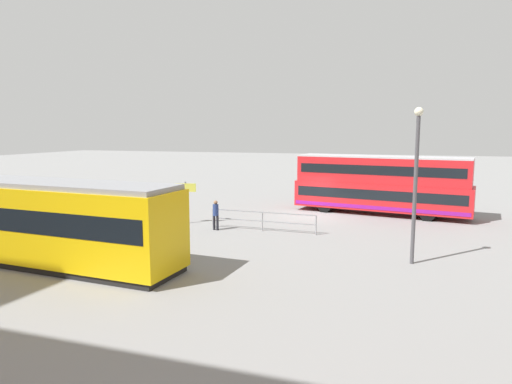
# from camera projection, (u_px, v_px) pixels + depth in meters

# --- Properties ---
(ground_plane) EXTENTS (160.00, 160.00, 0.00)m
(ground_plane) POSITION_uv_depth(u_px,v_px,m) (308.00, 216.00, 29.47)
(ground_plane) COLOR gray
(double_decker_bus) EXTENTS (11.57, 4.34, 3.88)m
(double_decker_bus) POSITION_uv_depth(u_px,v_px,m) (381.00, 185.00, 29.81)
(double_decker_bus) COLOR red
(double_decker_bus) RESTS_ON ground
(tram_yellow) EXTENTS (12.94, 3.70, 3.48)m
(tram_yellow) POSITION_uv_depth(u_px,v_px,m) (40.00, 220.00, 18.76)
(tram_yellow) COLOR #E5B70C
(tram_yellow) RESTS_ON ground
(pedestrian_near_railing) EXTENTS (0.37, 0.37, 1.68)m
(pedestrian_near_railing) POSITION_uv_depth(u_px,v_px,m) (216.00, 213.00, 25.11)
(pedestrian_near_railing) COLOR black
(pedestrian_near_railing) RESTS_ON ground
(pedestrian_railing) EXTENTS (6.10, 0.29, 1.08)m
(pedestrian_railing) POSITION_uv_depth(u_px,v_px,m) (262.00, 218.00, 24.91)
(pedestrian_railing) COLOR gray
(pedestrian_railing) RESTS_ON ground
(info_sign) EXTENTS (1.25, 0.33, 2.52)m
(info_sign) POSITION_uv_depth(u_px,v_px,m) (186.00, 194.00, 26.79)
(info_sign) COLOR slate
(info_sign) RESTS_ON ground
(street_lamp) EXTENTS (0.36, 0.36, 6.46)m
(street_lamp) POSITION_uv_depth(u_px,v_px,m) (416.00, 173.00, 18.35)
(street_lamp) COLOR #4C4C51
(street_lamp) RESTS_ON ground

